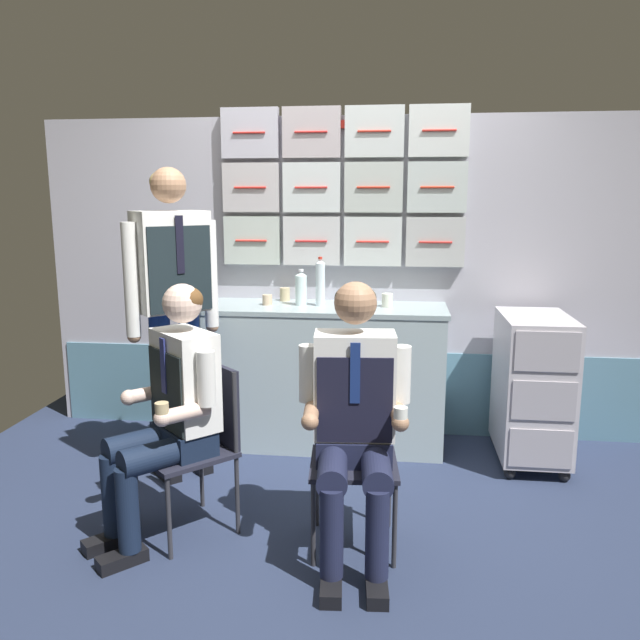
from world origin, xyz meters
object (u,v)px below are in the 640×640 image
Objects in this scene: folding_chair_right at (354,438)px; paper_cup_blue at (267,299)px; service_trolley at (532,385)px; water_bottle_clear at (320,283)px; crew_member_left at (170,403)px; crew_member_right at (355,411)px; folding_chair_left at (202,430)px; crew_member_standing at (173,292)px.

paper_cup_blue is (-0.65, 1.17, 0.47)m from folding_chair_right.
water_bottle_clear is at bearing 173.01° from service_trolley.
folding_chair_right is 1.35m from water_bottle_clear.
service_trolley is 0.75× the size of crew_member_left.
crew_member_left is at bearing 176.75° from crew_member_right.
water_bottle_clear is at bearing 69.20° from folding_chair_left.
crew_member_standing is at bearing 150.76° from folding_chair_right.
folding_chair_left is 1.00× the size of folding_chair_right.
paper_cup_blue is at bearing 52.32° from crew_member_standing.
paper_cup_blue is at bearing 85.26° from folding_chair_left.
folding_chair_right is at bearing -60.78° from paper_cup_blue.
crew_member_standing is at bearing -169.12° from service_trolley.
crew_member_left is 3.88× the size of water_bottle_clear.
crew_member_standing is at bearing -143.88° from water_bottle_clear.
folding_chair_right is at bearing -29.24° from crew_member_standing.
crew_member_left is 1.50× the size of folding_chair_right.
crew_member_standing reaches higher than service_trolley.
service_trolley is 2.20m from crew_member_left.
crew_member_left reaches higher than folding_chair_right.
crew_member_standing is (-1.10, 0.76, 0.40)m from crew_member_right.
crew_member_left is at bearing -172.84° from folding_chair_right.
crew_member_standing is 26.67× the size of paper_cup_blue.
folding_chair_left is at bearing 167.78° from crew_member_right.
folding_chair_left is 2.59× the size of water_bottle_clear.
service_trolley is 0.73× the size of crew_member_right.
paper_cup_blue is at bearing -178.39° from water_bottle_clear.
paper_cup_blue is (-0.67, 1.32, 0.28)m from crew_member_right.
crew_member_right is at bearing -76.59° from water_bottle_clear.
paper_cup_blue is (-1.68, 0.15, 0.47)m from service_trolley.
folding_chair_left is 0.80m from crew_member_right.
paper_cup_blue is at bearing 174.77° from service_trolley.
water_bottle_clear is (-1.33, 0.16, 0.59)m from service_trolley.
folding_chair_left is at bearing 179.44° from folding_chair_right.
paper_cup_blue reaches higher than service_trolley.
folding_chair_left is at bearing -60.75° from crew_member_standing.
folding_chair_right is 0.65× the size of crew_member_right.
crew_member_left is at bearing -99.24° from paper_cup_blue.
paper_cup_blue reaches higher than folding_chair_right.
crew_member_right is at bearing -85.16° from folding_chair_right.
folding_chair_left and folding_chair_right have the same top height.
folding_chair_left is 0.91m from crew_member_standing.
service_trolley is 1.13× the size of folding_chair_right.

